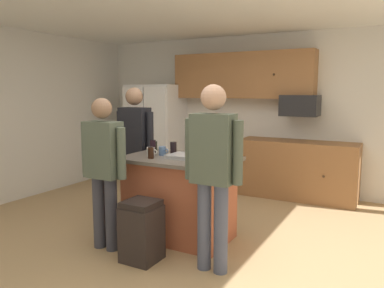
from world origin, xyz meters
name	(u,v)px	position (x,y,z in m)	size (l,w,h in m)	color
floor	(186,246)	(0.00, 0.00, 0.00)	(7.04, 7.04, 0.00)	tan
back_wall	(268,113)	(0.00, 2.80, 1.30)	(6.40, 0.10, 2.60)	silver
cabinet_run_upper	(242,76)	(-0.40, 2.60, 1.93)	(2.40, 0.38, 0.75)	#936038
cabinet_run_lower	(297,170)	(0.60, 2.48, 0.45)	(1.80, 0.63, 0.90)	#936038
refrigerator	(156,133)	(-2.00, 2.38, 0.89)	(0.94, 0.76, 1.78)	white
microwave_over_range	(300,106)	(0.60, 2.50, 1.45)	(0.56, 0.40, 0.32)	black
kitchen_island	(179,197)	(-0.18, 0.17, 0.47)	(1.28, 0.82, 0.93)	#AD5638
person_guest_right	(104,164)	(-0.72, -0.47, 0.92)	(0.57, 0.22, 1.60)	#383842
person_guest_by_door	(213,165)	(0.50, -0.38, 1.01)	(0.57, 0.23, 1.73)	#4C5166
person_elder_center	(135,143)	(-1.06, 0.52, 0.99)	(0.57, 0.23, 1.72)	#232D4C
mug_ceramic_white	(162,151)	(-0.43, 0.20, 0.99)	(0.12, 0.08, 0.10)	#4C6B99
glass_pilsner	(196,149)	(-0.07, 0.37, 1.01)	(0.07, 0.07, 0.15)	black
mug_blue_stoneware	(151,152)	(-0.51, 0.09, 0.99)	(0.13, 0.09, 0.10)	white
glass_stout_tall	(151,153)	(-0.43, -0.03, 1.00)	(0.07, 0.07, 0.12)	black
tumbler_amber	(153,147)	(-0.57, 0.22, 1.02)	(0.07, 0.07, 0.17)	black
glass_short_whisky	(173,148)	(-0.37, 0.35, 1.01)	(0.08, 0.08, 0.14)	black
glass_dark_ale	(155,146)	(-0.67, 0.40, 1.00)	(0.06, 0.06, 0.12)	black
serving_tray	(188,157)	(-0.06, 0.16, 0.96)	(0.44, 0.30, 0.04)	#B7B7BC
trash_bin	(142,231)	(-0.21, -0.52, 0.30)	(0.34, 0.34, 0.61)	black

